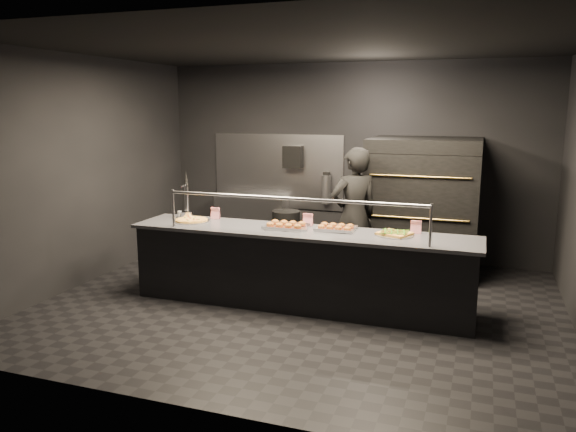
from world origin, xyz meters
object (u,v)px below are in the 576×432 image
object	(u,v)px
trash_bin	(286,234)
worker	(354,216)
pizza_oven	(423,206)
prep_shelf	(252,222)
service_counter	(300,268)
beer_tap	(187,205)
slider_tray_b	(336,228)
square_pizza	(395,234)
round_pizza	(192,220)
fire_extinguisher	(326,189)
slider_tray_a	(286,225)
towel_dispenser	(293,157)

from	to	relation	value
trash_bin	worker	size ratio (longest dim) A/B	0.40
pizza_oven	prep_shelf	size ratio (longest dim) A/B	1.59
service_counter	beer_tap	size ratio (longest dim) A/B	6.72
service_counter	slider_tray_b	distance (m)	0.64
slider_tray_b	square_pizza	size ratio (longest dim) A/B	1.12
pizza_oven	worker	xyz separation A→B (m)	(-0.81, -0.80, -0.06)
pizza_oven	prep_shelf	world-z (taller)	pizza_oven
round_pizza	square_pizza	distance (m)	2.53
service_counter	trash_bin	world-z (taller)	service_counter
fire_extinguisher	slider_tray_b	bearing A→B (deg)	-71.86
fire_extinguisher	round_pizza	bearing A→B (deg)	-115.00
service_counter	trash_bin	bearing A→B (deg)	113.67
slider_tray_b	worker	xyz separation A→B (m)	(0.00, 0.95, -0.04)
service_counter	round_pizza	distance (m)	1.53
fire_extinguisher	slider_tray_a	size ratio (longest dim) A/B	0.87
round_pizza	slider_tray_a	size ratio (longest dim) A/B	0.80
slider_tray_a	round_pizza	bearing A→B (deg)	-179.03
round_pizza	beer_tap	bearing A→B (deg)	133.48
service_counter	square_pizza	bearing A→B (deg)	5.20
trash_bin	worker	distance (m)	1.69
towel_dispenser	round_pizza	bearing A→B (deg)	-103.18
service_counter	prep_shelf	distance (m)	2.82
service_counter	fire_extinguisher	size ratio (longest dim) A/B	8.12
square_pizza	towel_dispenser	bearing A→B (deg)	130.80
trash_bin	worker	world-z (taller)	worker
pizza_oven	beer_tap	world-z (taller)	pizza_oven
square_pizza	trash_bin	world-z (taller)	square_pizza
round_pizza	square_pizza	size ratio (longest dim) A/B	1.09
towel_dispenser	prep_shelf	bearing A→B (deg)	-174.29
slider_tray_b	square_pizza	world-z (taller)	slider_tray_b
slider_tray_a	slider_tray_b	bearing A→B (deg)	8.41
fire_extinguisher	slider_tray_a	bearing A→B (deg)	-86.23
towel_dispenser	round_pizza	xyz separation A→B (m)	(-0.55, -2.35, -0.61)
fire_extinguisher	worker	bearing A→B (deg)	-60.39
slider_tray_a	beer_tap	bearing A→B (deg)	174.43
round_pizza	worker	bearing A→B (deg)	29.87
towel_dispenser	beer_tap	size ratio (longest dim) A/B	0.57
beer_tap	worker	world-z (taller)	worker
slider_tray_a	square_pizza	world-z (taller)	slider_tray_a
slider_tray_b	prep_shelf	bearing A→B (deg)	132.47
slider_tray_b	square_pizza	bearing A→B (deg)	-4.20
worker	trash_bin	bearing A→B (deg)	-74.37
prep_shelf	worker	world-z (taller)	worker
pizza_oven	round_pizza	bearing A→B (deg)	-144.95
towel_dispenser	square_pizza	bearing A→B (deg)	-49.20
prep_shelf	square_pizza	size ratio (longest dim) A/B	2.83
prep_shelf	square_pizza	bearing A→B (deg)	-39.68
service_counter	square_pizza	xyz separation A→B (m)	(1.08, 0.10, 0.47)
towel_dispenser	slider_tray_a	xyz separation A→B (m)	(0.70, -2.33, -0.60)
pizza_oven	slider_tray_a	size ratio (longest dim) A/B	3.31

